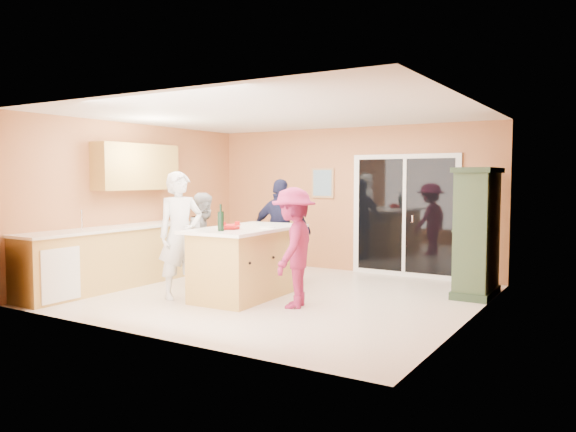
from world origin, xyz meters
The scene contains 22 objects.
floor centered at (0.00, 0.00, 0.00)m, with size 5.50×5.50×0.00m, color silver.
ceiling centered at (0.00, 0.00, 2.60)m, with size 5.50×5.00×0.10m, color silver.
wall_back centered at (0.00, 2.50, 1.30)m, with size 5.50×0.10×2.60m, color #F09D62.
wall_front centered at (0.00, -2.50, 1.30)m, with size 5.50×0.10×2.60m, color #F09D62.
wall_left centered at (-2.75, 0.00, 1.30)m, with size 0.10×5.00×2.60m, color #F09D62.
wall_right centered at (2.75, 0.00, 1.30)m, with size 0.10×5.00×2.60m, color #F09D62.
left_cabinet_run centered at (-2.45, -1.05, 0.46)m, with size 0.65×3.05×1.24m.
upper_cabinets centered at (-2.58, -0.20, 1.88)m, with size 0.35×1.60×0.75m, color tan.
sliding_door centered at (1.05, 2.46, 1.05)m, with size 1.90×0.07×2.10m.
framed_picture centered at (-0.55, 2.48, 1.60)m, with size 0.46×0.04×0.56m.
kitchen_island centered at (-0.30, -0.29, 0.47)m, with size 1.10×1.93×1.00m.
green_hutch centered at (2.49, 1.46, 0.90)m, with size 0.53×1.00×1.84m.
woman_white centered at (-1.04, -0.86, 0.89)m, with size 0.65×0.43×1.79m, color silver.
woman_grey centered at (-1.31, 0.00, 0.73)m, with size 0.71×0.55×1.46m, color gray.
woman_navy centered at (-0.45, 0.87, 0.84)m, with size 0.98×0.41×1.68m, color #191937.
woman_magenta centered at (0.60, -0.49, 0.79)m, with size 1.02×0.59×1.58m, color #8E1F47.
serving_bowl centered at (-0.30, -0.66, 1.03)m, with size 0.26×0.26×0.06m, color red.
tulip_vase centered at (-2.45, 0.52, 1.15)m, with size 0.22×0.15×0.42m, color #A92110.
tumbler_near centered at (-0.37, -0.74, 1.05)m, with size 0.07×0.07×0.10m, color red.
tumbler_far centered at (-0.25, -0.58, 1.05)m, with size 0.07×0.07×0.11m, color red.
wine_bottle centered at (-0.26, -0.93, 1.14)m, with size 0.08×0.08×0.36m.
white_plate centered at (-0.01, -0.22, 1.00)m, with size 0.21×0.21×0.01m, color white.
Camera 1 is at (4.35, -6.76, 1.71)m, focal length 35.00 mm.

